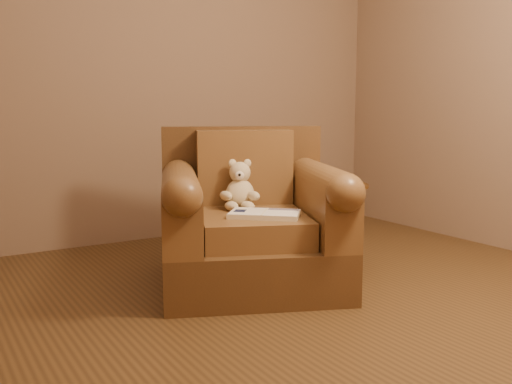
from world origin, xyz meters
TOP-DOWN VIEW (x-y plane):
  - floor at (0.00, 0.00)m, footprint 4.00×4.00m
  - armchair at (0.00, 0.60)m, footprint 1.29×1.26m
  - teddy_bear at (-0.01, 0.70)m, footprint 0.22×0.25m
  - guidebook at (-0.03, 0.39)m, footprint 0.43×0.42m
  - side_table at (0.52, 0.47)m, footprint 0.40×0.40m

SIDE VIEW (x-z plane):
  - floor at x=0.00m, z-range 0.00..0.00m
  - side_table at x=0.52m, z-range 0.02..0.59m
  - armchair at x=0.00m, z-range -0.10..0.80m
  - guidebook at x=-0.03m, z-range 0.43..0.46m
  - teddy_bear at x=-0.01m, z-range 0.39..0.69m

